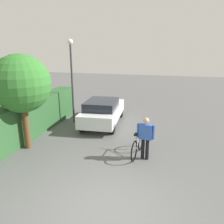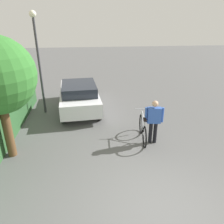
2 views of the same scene
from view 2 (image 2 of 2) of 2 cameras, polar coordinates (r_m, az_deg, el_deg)
The scene contains 5 objects.
ground_plane at distance 5.70m, azimuth 12.50°, elevation -24.00°, with size 60.00×60.00×0.00m, color #565656.
parked_car_near at distance 10.53m, azimuth -8.57°, elevation 4.32°, with size 4.11×2.01×1.36m.
bicycle at distance 8.01m, azimuth 8.02°, elevation -4.49°, with size 1.75×0.50×1.03m.
person_rider at distance 7.66m, azimuth 10.87°, elevation -1.81°, with size 0.26×0.65×1.60m.
street_lamp at distance 10.07m, azimuth -18.85°, elevation 14.83°, with size 0.28×0.28×4.40m.
Camera 2 is at (-3.58, 1.53, 4.17)m, focal length 35.06 mm.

